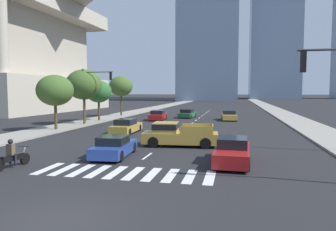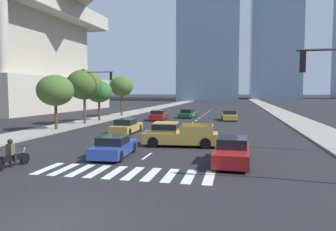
% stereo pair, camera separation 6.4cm
% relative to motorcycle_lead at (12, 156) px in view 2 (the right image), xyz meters
% --- Properties ---
extents(ground_plane, '(800.00, 800.00, 0.00)m').
position_rel_motorcycle_lead_xyz_m(ground_plane, '(5.91, -5.58, -0.58)').
color(ground_plane, '#232326').
extents(sidewalk_east, '(4.00, 260.00, 0.15)m').
position_rel_motorcycle_lead_xyz_m(sidewalk_east, '(18.88, 24.42, -0.51)').
color(sidewalk_east, gray).
rests_on(sidewalk_east, ground).
extents(sidewalk_west, '(4.00, 260.00, 0.15)m').
position_rel_motorcycle_lead_xyz_m(sidewalk_west, '(-7.07, 24.42, -0.51)').
color(sidewalk_west, gray).
rests_on(sidewalk_west, ground).
extents(crosswalk_near, '(8.55, 2.48, 0.01)m').
position_rel_motorcycle_lead_xyz_m(crosswalk_near, '(5.91, 0.24, -0.58)').
color(crosswalk_near, silver).
rests_on(crosswalk_near, ground).
extents(lane_divider_center, '(0.14, 50.00, 0.01)m').
position_rel_motorcycle_lead_xyz_m(lane_divider_center, '(5.91, 28.24, -0.58)').
color(lane_divider_center, silver).
rests_on(lane_divider_center, ground).
extents(motorcycle_lead, '(0.70, 2.25, 1.49)m').
position_rel_motorcycle_lead_xyz_m(motorcycle_lead, '(0.00, 0.00, 0.00)').
color(motorcycle_lead, black).
rests_on(motorcycle_lead, ground).
extents(pickup_truck, '(5.41, 2.47, 1.67)m').
position_rel_motorcycle_lead_xyz_m(pickup_truck, '(6.98, 8.16, 0.23)').
color(pickup_truck, '#B28E38').
rests_on(pickup_truck, ground).
extents(sedan_green_0, '(2.29, 4.64, 1.27)m').
position_rel_motorcycle_lead_xyz_m(sedan_green_0, '(4.11, 32.50, 0.00)').
color(sedan_green_0, '#1E6038').
rests_on(sedan_green_0, ground).
extents(sedan_gold_1, '(1.84, 4.82, 1.34)m').
position_rel_motorcycle_lead_xyz_m(sedan_gold_1, '(1.12, 14.03, 0.03)').
color(sedan_gold_1, '#B28E38').
rests_on(sedan_gold_1, ground).
extents(sedan_gold_2, '(2.27, 4.61, 1.30)m').
position_rel_motorcycle_lead_xyz_m(sedan_gold_2, '(10.20, 29.55, 0.02)').
color(sedan_gold_2, '#B28E38').
rests_on(sedan_gold_2, ground).
extents(sedan_red_3, '(1.95, 4.69, 1.38)m').
position_rel_motorcycle_lead_xyz_m(sedan_red_3, '(10.92, 3.38, 0.05)').
color(sedan_red_3, maroon).
rests_on(sedan_red_3, ground).
extents(sedan_blue_4, '(2.02, 4.31, 1.25)m').
position_rel_motorcycle_lead_xyz_m(sedan_blue_4, '(4.01, 3.72, -0.00)').
color(sedan_blue_4, navy).
rests_on(sedan_blue_4, ground).
extents(sedan_red_5, '(2.15, 4.70, 1.36)m').
position_rel_motorcycle_lead_xyz_m(sedan_red_5, '(0.81, 27.65, 0.04)').
color(sedan_red_5, maroon).
rests_on(sedan_red_5, ground).
extents(traffic_signal_far, '(3.88, 0.28, 6.28)m').
position_rel_motorcycle_lead_xyz_m(traffic_signal_far, '(-4.61, 19.39, 3.80)').
color(traffic_signal_far, '#333335').
rests_on(traffic_signal_far, sidewalk_west).
extents(street_tree_nearest, '(3.57, 3.57, 5.34)m').
position_rel_motorcycle_lead_xyz_m(street_tree_nearest, '(-6.27, 14.27, 3.38)').
color(street_tree_nearest, '#4C3823').
rests_on(street_tree_nearest, sidewalk_west).
extents(street_tree_second, '(4.14, 4.14, 6.28)m').
position_rel_motorcycle_lead_xyz_m(street_tree_second, '(-6.27, 20.37, 4.08)').
color(street_tree_second, '#4C3823').
rests_on(street_tree_second, sidewalk_west).
extents(street_tree_third, '(3.34, 3.34, 5.13)m').
position_rel_motorcycle_lead_xyz_m(street_tree_third, '(-6.27, 24.40, 3.26)').
color(street_tree_third, '#4C3823').
rests_on(street_tree_third, sidewalk_west).
extents(street_tree_fourth, '(3.63, 3.63, 6.07)m').
position_rel_motorcycle_lead_xyz_m(street_tree_fourth, '(-6.27, 32.63, 4.08)').
color(street_tree_fourth, '#4C3823').
rests_on(street_tree_fourth, sidewalk_west).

